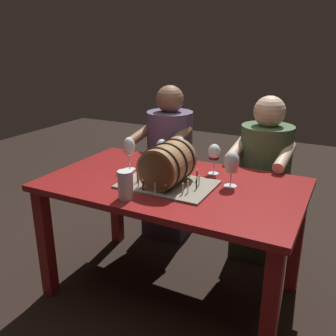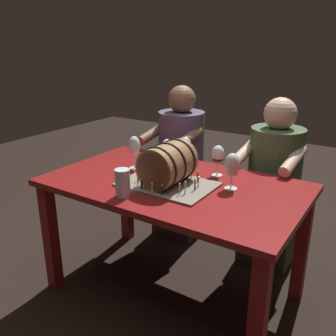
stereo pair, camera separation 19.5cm
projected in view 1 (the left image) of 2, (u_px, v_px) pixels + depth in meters
ground_plane at (172, 290)px, 2.28m from camera, size 8.00×8.00×0.00m
dining_table at (172, 199)px, 2.07m from camera, size 1.42×0.84×0.72m
barrel_cake at (168, 166)px, 1.95m from camera, size 0.50×0.35×0.24m
wine_glass_rose at (162, 149)px, 2.24m from camera, size 0.07×0.07×0.18m
wine_glass_white at (232, 164)px, 1.93m from camera, size 0.08×0.08×0.20m
wine_glass_amber at (180, 147)px, 2.23m from camera, size 0.07×0.07×0.19m
wine_glass_red at (214, 153)px, 2.12m from camera, size 0.07×0.07×0.18m
wine_glass_empty at (129, 147)px, 2.19m from camera, size 0.07×0.07×0.20m
beer_pint at (126, 185)px, 1.80m from camera, size 0.08×0.08×0.14m
person_seated_left at (170, 168)px, 2.82m from camera, size 0.41×0.50×1.17m
person_seated_right at (263, 185)px, 2.51m from camera, size 0.40×0.48×1.14m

